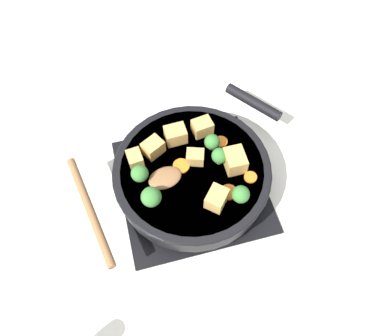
{
  "coord_description": "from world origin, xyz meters",
  "views": [
    {
      "loc": [
        -0.1,
        -0.36,
        0.74
      ],
      "look_at": [
        0.0,
        0.0,
        0.08
      ],
      "focal_mm": 35.0,
      "sensor_mm": 36.0,
      "label": 1
    }
  ],
  "objects": [
    {
      "name": "ground_plane",
      "position": [
        0.0,
        0.0,
        0.0
      ],
      "size": [
        2.4,
        2.4,
        0.0
      ],
      "primitive_type": "plane",
      "color": "white"
    },
    {
      "name": "front_burner_grate",
      "position": [
        0.0,
        0.0,
        0.01
      ],
      "size": [
        0.31,
        0.31,
        0.03
      ],
      "color": "black",
      "rests_on": "ground_plane"
    },
    {
      "name": "skillet_pan",
      "position": [
        0.0,
        0.0,
        0.06
      ],
      "size": [
        0.4,
        0.37,
        0.05
      ],
      "color": "black",
      "rests_on": "front_burner_grate"
    },
    {
      "name": "wooden_spoon",
      "position": [
        -0.15,
        -0.03,
        0.09
      ],
      "size": [
        0.22,
        0.24,
        0.02
      ],
      "color": "brown",
      "rests_on": "skillet_pan"
    },
    {
      "name": "tofu_cube_center_large",
      "position": [
        -0.11,
        0.04,
        0.09
      ],
      "size": [
        0.03,
        0.04,
        0.03
      ],
      "primitive_type": "cube",
      "rotation": [
        0.0,
        0.0,
        1.68
      ],
      "color": "tan",
      "rests_on": "skillet_pan"
    },
    {
      "name": "tofu_cube_near_handle",
      "position": [
        0.08,
        -0.02,
        0.1
      ],
      "size": [
        0.04,
        0.05,
        0.04
      ],
      "primitive_type": "cube",
      "rotation": [
        0.0,
        0.0,
        1.57
      ],
      "color": "tan",
      "rests_on": "skillet_pan"
    },
    {
      "name": "tofu_cube_east_chunk",
      "position": [
        0.01,
        0.02,
        0.09
      ],
      "size": [
        0.04,
        0.04,
        0.03
      ],
      "primitive_type": "cube",
      "rotation": [
        0.0,
        0.0,
        2.82
      ],
      "color": "tan",
      "rests_on": "skillet_pan"
    },
    {
      "name": "tofu_cube_west_chunk",
      "position": [
        -0.02,
        0.08,
        0.1
      ],
      "size": [
        0.04,
        0.04,
        0.03
      ],
      "primitive_type": "cube",
      "rotation": [
        0.0,
        0.0,
        0.04
      ],
      "color": "tan",
      "rests_on": "skillet_pan"
    },
    {
      "name": "tofu_cube_back_piece",
      "position": [
        0.04,
        0.08,
        0.09
      ],
      "size": [
        0.04,
        0.04,
        0.03
      ],
      "primitive_type": "cube",
      "rotation": [
        0.0,
        0.0,
        0.15
      ],
      "color": "tan",
      "rests_on": "skillet_pan"
    },
    {
      "name": "tofu_cube_front_piece",
      "position": [
        -0.07,
        0.06,
        0.09
      ],
      "size": [
        0.05,
        0.05,
        0.03
      ],
      "primitive_type": "cube",
      "rotation": [
        0.0,
        0.0,
        0.5
      ],
      "color": "tan",
      "rests_on": "skillet_pan"
    },
    {
      "name": "tofu_cube_mid_small",
      "position": [
        0.03,
        -0.09,
        0.1
      ],
      "size": [
        0.05,
        0.05,
        0.03
      ],
      "primitive_type": "cube",
      "rotation": [
        0.0,
        0.0,
        3.99
      ],
      "color": "tan",
      "rests_on": "skillet_pan"
    },
    {
      "name": "broccoli_floret_near_spoon",
      "position": [
        -0.09,
        -0.06,
        0.1
      ],
      "size": [
        0.04,
        0.04,
        0.05
      ],
      "color": "#709956",
      "rests_on": "skillet_pan"
    },
    {
      "name": "broccoli_floret_center_top",
      "position": [
        0.07,
        -0.09,
        0.1
      ],
      "size": [
        0.03,
        0.03,
        0.04
      ],
      "color": "#709956",
      "rests_on": "skillet_pan"
    },
    {
      "name": "broccoli_floret_east_rim",
      "position": [
        0.05,
        0.04,
        0.1
      ],
      "size": [
        0.03,
        0.03,
        0.04
      ],
      "color": "#709956",
      "rests_on": "skillet_pan"
    },
    {
      "name": "broccoli_floret_west_rim",
      "position": [
        0.06,
        -0.0,
        0.1
      ],
      "size": [
        0.03,
        0.03,
        0.04
      ],
      "color": "#709956",
      "rests_on": "skillet_pan"
    },
    {
      "name": "broccoli_floret_north_edge",
      "position": [
        -0.1,
        0.0,
        0.1
      ],
      "size": [
        0.03,
        0.03,
        0.04
      ],
      "color": "#709956",
      "rests_on": "skillet_pan"
    },
    {
      "name": "carrot_slice_orange_thin",
      "position": [
        0.07,
        0.04,
        0.08
      ],
      "size": [
        0.03,
        0.03,
        0.01
      ],
      "primitive_type": "cylinder",
      "color": "orange",
      "rests_on": "skillet_pan"
    },
    {
      "name": "carrot_slice_near_center",
      "position": [
        0.11,
        -0.05,
        0.08
      ],
      "size": [
        0.03,
        0.03,
        0.01
      ],
      "primitive_type": "cylinder",
      "color": "orange",
      "rests_on": "skillet_pan"
    },
    {
      "name": "carrot_slice_edge_slice",
      "position": [
        -0.02,
        0.01,
        0.08
      ],
      "size": [
        0.03,
        0.03,
        0.01
      ],
      "primitive_type": "cylinder",
      "color": "orange",
      "rests_on": "skillet_pan"
    },
    {
      "name": "carrot_slice_under_broccoli",
      "position": [
        0.06,
        -0.07,
        0.08
      ],
      "size": [
        0.03,
        0.03,
        0.01
      ],
      "primitive_type": "cylinder",
      "color": "orange",
      "rests_on": "skillet_pan"
    }
  ]
}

